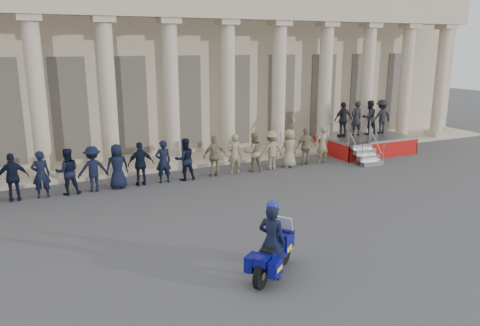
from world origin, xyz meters
name	(u,v)px	position (x,y,z in m)	size (l,w,h in m)	color
ground	(216,240)	(0.00, 0.00, 0.00)	(90.00, 90.00, 0.00)	#3B3B3D
building	(109,59)	(0.00, 14.74, 4.52)	(40.00, 12.50, 9.00)	tan
officer_rank	(99,168)	(-2.13, 6.01, 0.84)	(19.65, 0.64, 1.68)	black
reviewing_stand	(366,126)	(10.96, 6.97, 1.33)	(4.16, 4.01, 2.55)	gray
motorcycle	(273,254)	(0.43, -2.46, 0.54)	(1.64, 1.40, 1.25)	black
rider	(272,240)	(0.35, -2.53, 0.93)	(0.73, 0.77, 1.87)	black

